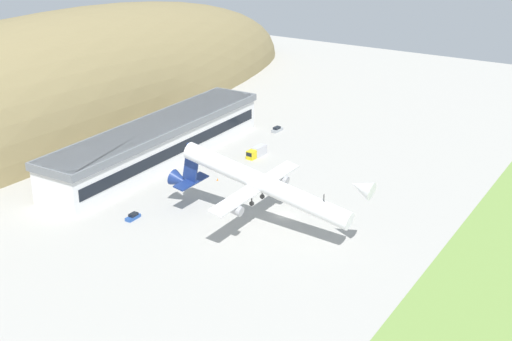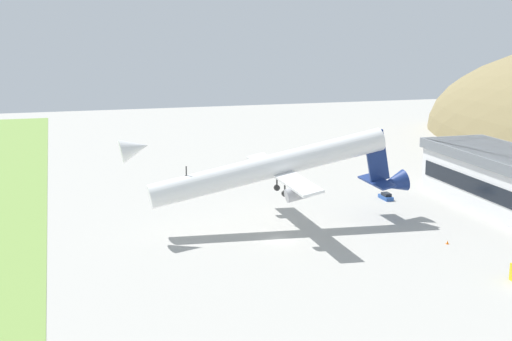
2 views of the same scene
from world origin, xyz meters
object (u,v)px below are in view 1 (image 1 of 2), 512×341
object	(u,v)px
service_car_0	(277,129)
fuel_truck	(257,152)
cargo_airplane	(261,184)
service_car_1	(133,217)
terminal_building	(158,140)
traffic_cone_0	(217,179)

from	to	relation	value
service_car_0	fuel_truck	bearing A→B (deg)	-164.45
fuel_truck	cargo_airplane	bearing A→B (deg)	-147.10
service_car_0	service_car_1	xyz separation A→B (m)	(-74.26, -3.39, -0.09)
terminal_building	service_car_1	world-z (taller)	terminal_building
cargo_airplane	fuel_truck	bearing A→B (deg)	32.90
cargo_airplane	service_car_1	size ratio (longest dim) A/B	13.16
service_car_1	traffic_cone_0	world-z (taller)	service_car_1
service_car_0	fuel_truck	xyz separation A→B (m)	(-22.80, -6.34, 0.70)
service_car_0	traffic_cone_0	bearing A→B (deg)	-171.04
fuel_truck	service_car_1	bearing A→B (deg)	176.71
terminal_building	traffic_cone_0	distance (m)	23.77
cargo_airplane	service_car_1	xyz separation A→B (m)	(-12.56, 28.12, -10.24)
cargo_airplane	service_car_1	world-z (taller)	cargo_airplane
terminal_building	fuel_truck	bearing A→B (deg)	-50.98
service_car_0	service_car_1	bearing A→B (deg)	-177.39
terminal_building	fuel_truck	size ratio (longest dim) A/B	10.54
cargo_airplane	traffic_cone_0	world-z (taller)	cargo_airplane
terminal_building	cargo_airplane	size ratio (longest dim) A/B	1.54
cargo_airplane	service_car_1	bearing A→B (deg)	114.06
terminal_building	cargo_airplane	xyz separation A→B (m)	(-20.95, -47.32, 4.39)
terminal_building	traffic_cone_0	size ratio (longest dim) A/B	141.54
terminal_building	service_car_0	size ratio (longest dim) A/B	17.90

